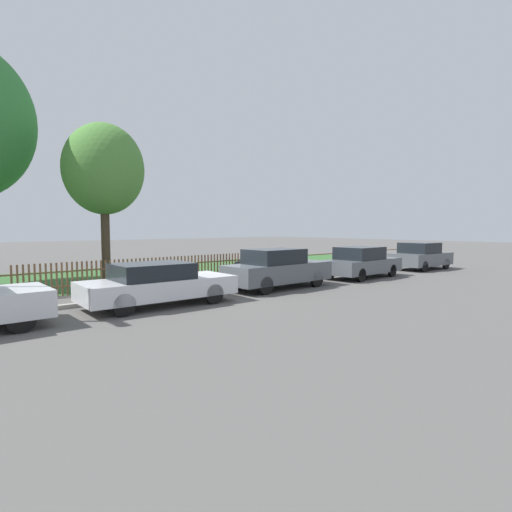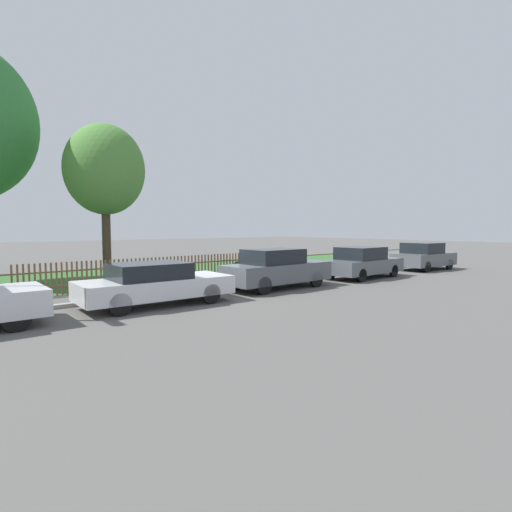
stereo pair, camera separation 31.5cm
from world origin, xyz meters
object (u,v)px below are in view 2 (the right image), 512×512
parked_car_red_compact (362,262)px  parked_car_black_saloon (155,283)px  covered_motorcycle (249,267)px  tree_mid_park (105,170)px  parked_car_white_van (423,256)px  parked_car_navy_estate (277,269)px

parked_car_red_compact → parked_car_black_saloon: bearing=177.6°
parked_car_red_compact → covered_motorcycle: parked_car_red_compact is taller
tree_mid_park → parked_car_white_van: bearing=-21.2°
parked_car_black_saloon → covered_motorcycle: (5.78, 2.80, -0.09)m
parked_car_black_saloon → parked_car_white_van: 15.75m
parked_car_black_saloon → parked_car_navy_estate: 5.00m
parked_car_black_saloon → tree_mid_park: (0.62, 5.85, 4.00)m
parked_car_navy_estate → parked_car_red_compact: bearing=-2.8°
parked_car_red_compact → covered_motorcycle: bearing=144.9°
parked_car_red_compact → tree_mid_park: 11.90m
tree_mid_park → parked_car_red_compact: bearing=-31.6°
parked_car_navy_estate → parked_car_white_van: parked_car_navy_estate is taller
parked_car_navy_estate → tree_mid_park: size_ratio=0.68×
tree_mid_park → covered_motorcycle: bearing=-30.6°
parked_car_black_saloon → tree_mid_park: size_ratio=0.69×
parked_car_black_saloon → tree_mid_park: tree_mid_park is taller
parked_car_red_compact → covered_motorcycle: (-4.40, 2.84, -0.14)m
parked_car_navy_estate → tree_mid_park: bearing=126.1°
parked_car_white_van → tree_mid_park: (-15.12, 5.87, 3.93)m
parked_car_white_van → tree_mid_park: size_ratio=0.58×
parked_car_black_saloon → parked_car_white_van: bearing=1.5°
parked_car_black_saloon → covered_motorcycle: bearing=27.5°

